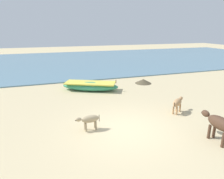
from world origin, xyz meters
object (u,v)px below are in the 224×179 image
(calf_near_dun, at_px, (89,120))
(calf_far_tan, at_px, (178,103))
(fishing_boat_0, at_px, (90,86))
(cow_adult_dark, at_px, (219,124))

(calf_near_dun, xyz_separation_m, calf_far_tan, (4.35, 0.36, 0.05))
(fishing_boat_0, xyz_separation_m, calf_near_dun, (-1.19, -5.24, 0.15))
(cow_adult_dark, relative_size, calf_far_tan, 1.52)
(fishing_boat_0, height_order, calf_far_tan, fishing_boat_0)
(calf_near_dun, bearing_deg, cow_adult_dark, 148.38)
(calf_near_dun, relative_size, calf_far_tan, 0.99)
(calf_far_tan, bearing_deg, calf_near_dun, 149.36)
(cow_adult_dark, relative_size, calf_near_dun, 1.53)
(fishing_boat_0, distance_m, calf_near_dun, 5.38)
(cow_adult_dark, height_order, calf_far_tan, cow_adult_dark)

